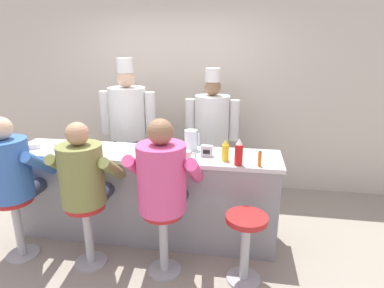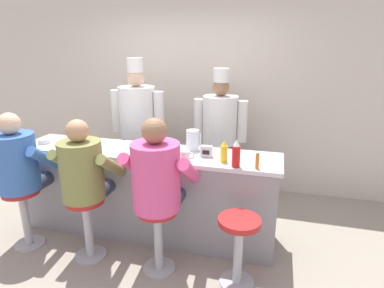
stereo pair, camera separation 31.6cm
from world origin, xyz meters
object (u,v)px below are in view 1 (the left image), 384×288
object	(u,v)px
napkin_dispenser_chrome	(207,151)
diner_seated_blue	(11,173)
cereal_bowl	(34,146)
hot_sauce_bottle_orange	(260,159)
coffee_mug_white	(187,156)
diner_seated_olive	(84,179)
cook_in_whites_far	(212,131)
mustard_bottle_yellow	(225,151)
cook_in_whites_near	(129,125)
breakfast_plate	(143,156)
ketchup_bottle_red	(239,153)
diner_seated_pink	(163,181)
empty_stool_round	(246,238)
coffee_mug_tan	(59,147)
water_pitcher_clear	(191,140)

from	to	relation	value
napkin_dispenser_chrome	diner_seated_blue	size ratio (longest dim) A/B	0.08
cereal_bowl	hot_sauce_bottle_orange	bearing A→B (deg)	-3.76
coffee_mug_white	diner_seated_olive	bearing A→B (deg)	-158.78
coffee_mug_white	cook_in_whites_far	xyz separation A→B (m)	(0.12, 1.16, -0.05)
mustard_bottle_yellow	cook_in_whites_near	world-z (taller)	cook_in_whites_near
breakfast_plate	cereal_bowl	size ratio (longest dim) A/B	1.73
ketchup_bottle_red	mustard_bottle_yellow	world-z (taller)	ketchup_bottle_red
breakfast_plate	napkin_dispenser_chrome	bearing A→B (deg)	11.86
mustard_bottle_yellow	cook_in_whites_near	size ratio (longest dim) A/B	0.11
diner_seated_pink	empty_stool_round	size ratio (longest dim) A/B	2.26
coffee_mug_white	diner_seated_blue	distance (m)	1.66
coffee_mug_tan	diner_seated_pink	bearing A→B (deg)	-18.91
cereal_bowl	diner_seated_pink	size ratio (longest dim) A/B	0.09
diner_seated_pink	cook_in_whites_near	distance (m)	1.59
mustard_bottle_yellow	empty_stool_round	bearing A→B (deg)	-63.58
coffee_mug_white	empty_stool_round	bearing A→B (deg)	-33.13
ketchup_bottle_red	cook_in_whites_near	size ratio (longest dim) A/B	0.14
mustard_bottle_yellow	coffee_mug_tan	xyz separation A→B (m)	(-1.71, 0.00, -0.05)
ketchup_bottle_red	hot_sauce_bottle_orange	size ratio (longest dim) A/B	1.76
ketchup_bottle_red	coffee_mug_tan	size ratio (longest dim) A/B	2.07
diner_seated_pink	cook_in_whites_near	world-z (taller)	cook_in_whites_near
breakfast_plate	hot_sauce_bottle_orange	bearing A→B (deg)	-3.06
diner_seated_blue	empty_stool_round	xyz separation A→B (m)	(2.19, -0.03, -0.45)
ketchup_bottle_red	breakfast_plate	world-z (taller)	ketchup_bottle_red
water_pitcher_clear	coffee_mug_white	distance (m)	0.34
empty_stool_round	cook_in_whites_far	size ratio (longest dim) A/B	0.37
mustard_bottle_yellow	napkin_dispenser_chrome	world-z (taller)	mustard_bottle_yellow
hot_sauce_bottle_orange	napkin_dispenser_chrome	distance (m)	0.54
diner_seated_pink	cook_in_whites_near	xyz separation A→B (m)	(-0.80, 1.37, 0.13)
diner_seated_pink	napkin_dispenser_chrome	bearing A→B (deg)	57.23
mustard_bottle_yellow	coffee_mug_tan	world-z (taller)	mustard_bottle_yellow
hot_sauce_bottle_orange	empty_stool_round	bearing A→B (deg)	-105.18
diner_seated_blue	ketchup_bottle_red	bearing A→B (deg)	8.52
coffee_mug_white	coffee_mug_tan	xyz separation A→B (m)	(-1.36, 0.07, -0.01)
breakfast_plate	diner_seated_olive	world-z (taller)	diner_seated_olive
coffee_mug_white	napkin_dispenser_chrome	bearing A→B (deg)	43.69
diner_seated_pink	cook_in_whites_near	size ratio (longest dim) A/B	0.78
mustard_bottle_yellow	diner_seated_pink	xyz separation A→B (m)	(-0.51, -0.41, -0.17)
napkin_dispenser_chrome	diner_seated_pink	world-z (taller)	diner_seated_pink
diner_seated_olive	empty_stool_round	bearing A→B (deg)	-1.29
ketchup_bottle_red	diner_seated_blue	xyz separation A→B (m)	(-2.10, -0.31, -0.21)
water_pitcher_clear	cook_in_whites_near	bearing A→B (deg)	143.40
diner_seated_olive	cook_in_whites_near	bearing A→B (deg)	92.86
coffee_mug_tan	cook_in_whites_far	distance (m)	1.83
diner_seated_blue	mustard_bottle_yellow	bearing A→B (deg)	11.76
napkin_dispenser_chrome	empty_stool_round	size ratio (longest dim) A/B	0.18
water_pitcher_clear	diner_seated_pink	world-z (taller)	diner_seated_pink
mustard_bottle_yellow	water_pitcher_clear	distance (m)	0.46
diner_seated_olive	mustard_bottle_yellow	bearing A→B (deg)	18.35
water_pitcher_clear	hot_sauce_bottle_orange	bearing A→B (deg)	-27.71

